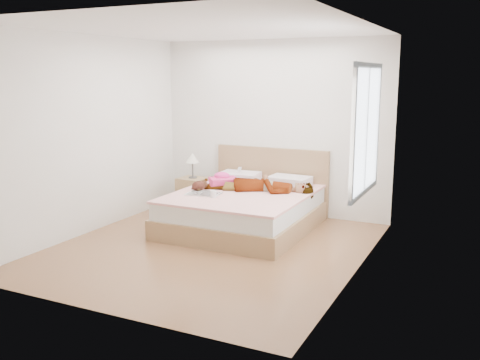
{
  "coord_description": "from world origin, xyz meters",
  "views": [
    {
      "loc": [
        3.04,
        -5.47,
        2.08
      ],
      "look_at": [
        0.0,
        0.85,
        0.7
      ],
      "focal_mm": 40.0,
      "sensor_mm": 36.0,
      "label": 1
    }
  ],
  "objects_px": {
    "phone": "(239,169)",
    "coffee_mug": "(214,194)",
    "woman": "(259,182)",
    "towel": "(223,181)",
    "plush_toy": "(199,186)",
    "bed": "(246,208)",
    "magazine": "(203,194)",
    "nightstand": "(193,191)"
  },
  "relations": [
    {
      "from": "phone",
      "to": "coffee_mug",
      "type": "bearing_deg",
      "value": -93.51
    },
    {
      "from": "woman",
      "to": "towel",
      "type": "height_order",
      "value": "woman"
    },
    {
      "from": "towel",
      "to": "plush_toy",
      "type": "height_order",
      "value": "towel"
    },
    {
      "from": "phone",
      "to": "bed",
      "type": "height_order",
      "value": "bed"
    },
    {
      "from": "magazine",
      "to": "towel",
      "type": "bearing_deg",
      "value": 90.5
    },
    {
      "from": "phone",
      "to": "magazine",
      "type": "height_order",
      "value": "phone"
    },
    {
      "from": "phone",
      "to": "towel",
      "type": "height_order",
      "value": "phone"
    },
    {
      "from": "towel",
      "to": "nightstand",
      "type": "height_order",
      "value": "nightstand"
    },
    {
      "from": "woman",
      "to": "phone",
      "type": "distance_m",
      "value": 0.65
    },
    {
      "from": "towel",
      "to": "plush_toy",
      "type": "bearing_deg",
      "value": -108.53
    },
    {
      "from": "woman",
      "to": "magazine",
      "type": "distance_m",
      "value": 0.82
    },
    {
      "from": "woman",
      "to": "plush_toy",
      "type": "height_order",
      "value": "woman"
    },
    {
      "from": "coffee_mug",
      "to": "nightstand",
      "type": "relative_size",
      "value": 0.14
    },
    {
      "from": "magazine",
      "to": "nightstand",
      "type": "bearing_deg",
      "value": 127.6
    },
    {
      "from": "towel",
      "to": "woman",
      "type": "bearing_deg",
      "value": -0.65
    },
    {
      "from": "towel",
      "to": "plush_toy",
      "type": "distance_m",
      "value": 0.45
    },
    {
      "from": "towel",
      "to": "plush_toy",
      "type": "relative_size",
      "value": 1.75
    },
    {
      "from": "phone",
      "to": "magazine",
      "type": "xyz_separation_m",
      "value": [
        -0.07,
        -0.98,
        -0.18
      ]
    },
    {
      "from": "phone",
      "to": "bed",
      "type": "xyz_separation_m",
      "value": [
        0.37,
        -0.56,
        -0.43
      ]
    },
    {
      "from": "towel",
      "to": "coffee_mug",
      "type": "xyz_separation_m",
      "value": [
        0.22,
        -0.69,
        -0.03
      ]
    },
    {
      "from": "coffee_mug",
      "to": "plush_toy",
      "type": "distance_m",
      "value": 0.45
    },
    {
      "from": "magazine",
      "to": "plush_toy",
      "type": "xyz_separation_m",
      "value": [
        -0.15,
        0.16,
        0.07
      ]
    },
    {
      "from": "nightstand",
      "to": "woman",
      "type": "bearing_deg",
      "value": -15.12
    },
    {
      "from": "bed",
      "to": "plush_toy",
      "type": "relative_size",
      "value": 7.48
    },
    {
      "from": "bed",
      "to": "nightstand",
      "type": "bearing_deg",
      "value": 156.19
    },
    {
      "from": "woman",
      "to": "coffee_mug",
      "type": "bearing_deg",
      "value": -38.46
    },
    {
      "from": "nightstand",
      "to": "bed",
      "type": "bearing_deg",
      "value": -23.81
    },
    {
      "from": "towel",
      "to": "nightstand",
      "type": "distance_m",
      "value": 0.84
    },
    {
      "from": "bed",
      "to": "plush_toy",
      "type": "distance_m",
      "value": 0.71
    },
    {
      "from": "coffee_mug",
      "to": "plush_toy",
      "type": "height_order",
      "value": "plush_toy"
    },
    {
      "from": "bed",
      "to": "coffee_mug",
      "type": "relative_size",
      "value": 17.01
    },
    {
      "from": "bed",
      "to": "magazine",
      "type": "relative_size",
      "value": 4.38
    },
    {
      "from": "nightstand",
      "to": "towel",
      "type": "bearing_deg",
      "value": -25.62
    },
    {
      "from": "woman",
      "to": "bed",
      "type": "height_order",
      "value": "bed"
    },
    {
      "from": "towel",
      "to": "nightstand",
      "type": "xyz_separation_m",
      "value": [
        -0.71,
        0.34,
        -0.29
      ]
    },
    {
      "from": "phone",
      "to": "nightstand",
      "type": "bearing_deg",
      "value": 172.66
    },
    {
      "from": "phone",
      "to": "bed",
      "type": "bearing_deg",
      "value": -68.1
    },
    {
      "from": "woman",
      "to": "magazine",
      "type": "xyz_separation_m",
      "value": [
        -0.57,
        -0.58,
        -0.1
      ]
    },
    {
      "from": "woman",
      "to": "magazine",
      "type": "relative_size",
      "value": 3.22
    },
    {
      "from": "plush_toy",
      "to": "phone",
      "type": "bearing_deg",
      "value": 75.35
    },
    {
      "from": "towel",
      "to": "magazine",
      "type": "bearing_deg",
      "value": -89.5
    },
    {
      "from": "bed",
      "to": "towel",
      "type": "height_order",
      "value": "bed"
    }
  ]
}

